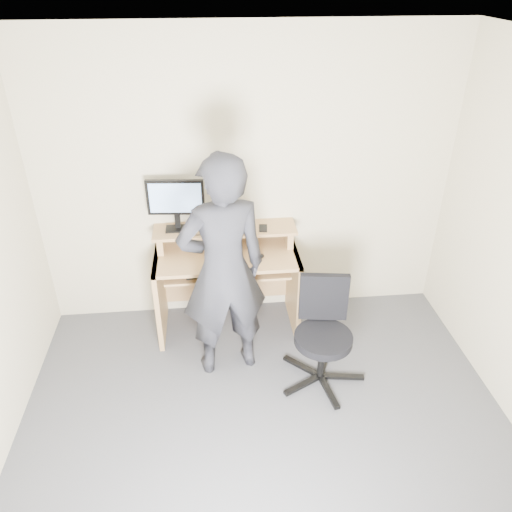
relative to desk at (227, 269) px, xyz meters
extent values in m
plane|color=#4B4B50|center=(0.20, -1.53, -0.55)|extent=(3.50, 3.50, 0.00)
cube|color=#BDAE96|center=(0.20, 0.22, 0.70)|extent=(3.50, 0.02, 2.50)
cube|color=white|center=(0.20, -1.53, 1.95)|extent=(3.50, 3.50, 0.02)
cube|color=tan|center=(-0.58, -0.08, -0.17)|extent=(0.04, 0.60, 0.75)
cube|color=tan|center=(0.58, -0.08, -0.17)|extent=(0.04, 0.60, 0.75)
cube|color=tan|center=(0.00, -0.08, 0.19)|extent=(1.20, 0.60, 0.03)
cube|color=tan|center=(0.00, -0.16, 0.09)|extent=(1.02, 0.38, 0.02)
cube|color=tan|center=(-0.54, 0.07, 0.28)|extent=(0.05, 0.28, 0.15)
cube|color=tan|center=(0.54, 0.07, 0.28)|extent=(0.05, 0.28, 0.15)
cube|color=tan|center=(0.00, 0.07, 0.35)|extent=(1.20, 0.30, 0.02)
cube|color=tan|center=(0.00, 0.21, -0.12)|extent=(1.20, 0.03, 0.65)
cube|color=black|center=(-0.39, 0.09, 0.37)|extent=(0.21, 0.13, 0.01)
cube|color=black|center=(-0.39, 0.11, 0.44)|extent=(0.05, 0.04, 0.13)
cube|color=black|center=(-0.39, 0.09, 0.66)|extent=(0.47, 0.07, 0.30)
cube|color=#85ABE5|center=(-0.39, 0.07, 0.66)|extent=(0.42, 0.04, 0.25)
cube|color=black|center=(0.05, 0.07, 0.46)|extent=(0.09, 0.14, 0.20)
cylinder|color=silver|center=(0.17, 0.09, 0.46)|extent=(0.10, 0.10, 0.20)
cube|color=black|center=(0.32, 0.03, 0.37)|extent=(0.08, 0.14, 0.01)
cube|color=black|center=(-0.31, 0.00, 0.38)|extent=(0.05, 0.04, 0.03)
torus|color=silver|center=(-0.18, 0.12, 0.37)|extent=(0.17, 0.17, 0.06)
cube|color=black|center=(-0.12, -0.17, 0.12)|extent=(0.49, 0.26, 0.03)
ellipsoid|color=black|center=(0.26, -0.18, 0.22)|extent=(0.11, 0.08, 0.04)
cube|color=black|center=(0.85, -0.86, -0.51)|extent=(0.34, 0.09, 0.03)
cube|color=black|center=(0.76, -0.68, -0.51)|extent=(0.19, 0.32, 0.03)
cube|color=black|center=(0.55, -0.72, -0.51)|extent=(0.27, 0.26, 0.03)
cube|color=black|center=(0.52, -0.92, -0.51)|extent=(0.32, 0.19, 0.03)
cube|color=black|center=(0.71, -1.01, -0.51)|extent=(0.10, 0.34, 0.03)
cylinder|color=black|center=(0.68, -0.84, -0.33)|extent=(0.05, 0.05, 0.35)
cylinder|color=black|center=(0.68, -0.84, -0.13)|extent=(0.44, 0.44, 0.06)
cube|color=black|center=(0.71, -0.65, 0.11)|extent=(0.37, 0.11, 0.40)
imported|color=black|center=(-0.04, -0.58, 0.35)|extent=(0.73, 0.56, 1.80)
camera|label=1|loc=(-0.12, -3.66, 2.30)|focal=35.00mm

